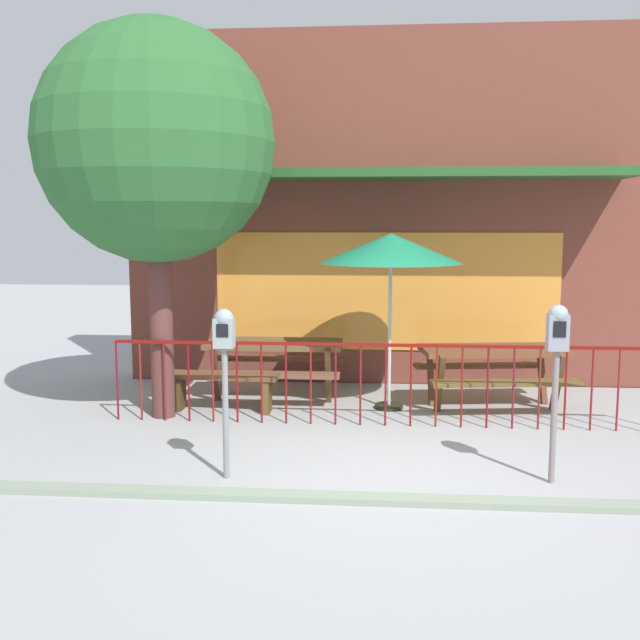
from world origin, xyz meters
TOP-DOWN VIEW (x-y plane):
  - ground at (0.00, 0.00)m, footprint 40.00×40.00m
  - pub_storefront at (0.00, 4.18)m, footprint 7.59×1.51m
  - patio_fence_front at (-0.00, 1.69)m, footprint 6.40×0.04m
  - picnic_table_left at (-1.48, 2.90)m, footprint 1.81×1.38m
  - picnic_table_right at (1.36, 2.65)m, footprint 1.97×1.59m
  - patio_umbrella at (0.05, 2.49)m, footprint 1.76×1.76m
  - patio_bench at (-2.02, 2.19)m, footprint 1.42×0.41m
  - parking_meter_near at (-1.47, -0.19)m, footprint 0.18×0.17m
  - parking_meter_far at (1.50, -0.07)m, footprint 0.18×0.17m
  - street_tree at (-2.69, 1.88)m, footprint 2.78×2.78m
  - curb_edge at (0.00, -0.68)m, footprint 10.63×0.20m

SIDE VIEW (x-z plane):
  - ground at x=0.00m, z-range 0.00..0.00m
  - curb_edge at x=0.00m, z-range -0.06..0.06m
  - patio_bench at x=-2.02m, z-range 0.11..0.59m
  - picnic_table_left at x=-1.48m, z-range 0.21..1.01m
  - picnic_table_right at x=1.36m, z-range 0.21..1.01m
  - patio_fence_front at x=0.00m, z-range 0.18..1.15m
  - parking_meter_near at x=-1.47m, z-range 0.43..2.01m
  - parking_meter_far at x=1.50m, z-range 0.44..2.07m
  - patio_umbrella at x=0.05m, z-range 0.91..3.12m
  - pub_storefront at x=0.00m, z-range 0.00..5.05m
  - street_tree at x=-2.69m, z-range 0.92..5.57m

